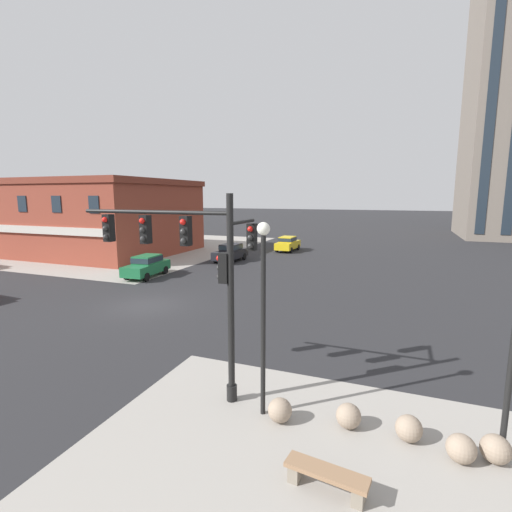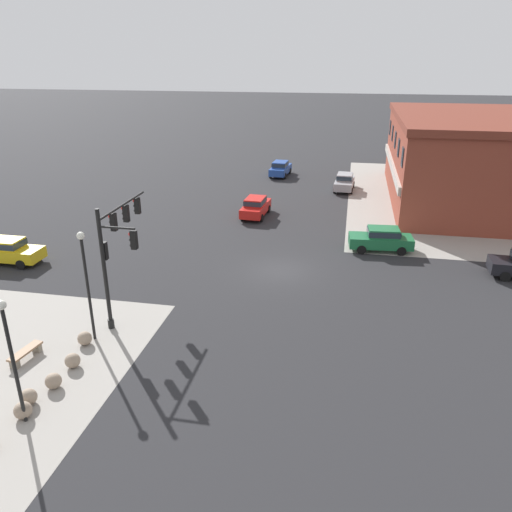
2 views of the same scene
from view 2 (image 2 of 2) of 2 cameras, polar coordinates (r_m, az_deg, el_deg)
name	(u,v)px [view 2 (image 2 of 2)]	position (r m, az deg, el deg)	size (l,w,h in m)	color
ground_plane	(280,270)	(32.34, 2.73, -1.65)	(320.00, 320.00, 0.00)	#262628
traffic_signal_main	(117,243)	(25.96, -15.62, 1.43)	(5.45, 2.09, 6.33)	black
bollard_sphere_curb_a	(85,338)	(25.61, -18.98, -8.89)	(0.68, 0.68, 0.68)	gray
bollard_sphere_curb_b	(73,361)	(24.11, -20.21, -11.14)	(0.68, 0.68, 0.68)	gray
bollard_sphere_curb_c	(53,381)	(23.07, -22.14, -13.08)	(0.68, 0.68, 0.68)	gray
bollard_sphere_curb_d	(28,397)	(22.52, -24.56, -14.44)	(0.68, 0.68, 0.68)	gray
bollard_sphere_curb_e	(23,410)	(21.90, -25.08, -15.67)	(0.68, 0.68, 0.68)	gray
bench_near_signal	(26,353)	(25.47, -24.82, -10.05)	(1.85, 0.72, 0.49)	#8E6B4C
street_lamp_corner_near	(86,274)	(24.57, -18.84, -1.99)	(0.36, 0.36, 5.56)	black
street_lamp_mid_sidewalk	(10,348)	(20.15, -26.26, -9.39)	(0.36, 0.36, 5.15)	black
car_main_northbound_near	(256,206)	(42.92, -0.05, 5.72)	(4.50, 2.09, 1.68)	red
car_cross_eastbound	(344,181)	(52.39, 10.07, 8.40)	(4.50, 2.09, 1.68)	#99999E
car_cross_westbound	(8,250)	(37.02, -26.46, 0.62)	(1.91, 4.41, 1.68)	gold
car_main_mid	(382,238)	(36.36, 14.14, 1.97)	(2.17, 4.53, 1.68)	#1E6B3D
car_cross_far	(280,168)	(57.95, 2.80, 10.01)	(4.52, 2.14, 1.68)	#23479E
storefront_block_near_corner	(478,159)	(51.26, 24.06, 10.08)	(22.04, 15.55, 7.98)	brown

